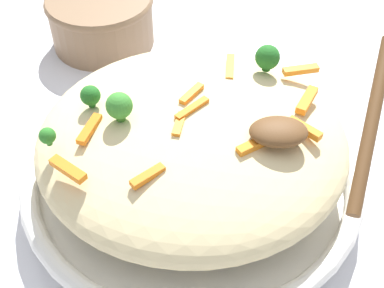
# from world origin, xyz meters

# --- Properties ---
(ground_plane) EXTENTS (2.40, 2.40, 0.00)m
(ground_plane) POSITION_xyz_m (0.00, 0.00, 0.00)
(ground_plane) COLOR silver
(serving_bowl) EXTENTS (0.38, 0.38, 0.05)m
(serving_bowl) POSITION_xyz_m (0.00, 0.00, 0.03)
(serving_bowl) COLOR white
(serving_bowl) RESTS_ON ground_plane
(pasta_mound) EXTENTS (0.33, 0.31, 0.08)m
(pasta_mound) POSITION_xyz_m (0.00, 0.00, 0.08)
(pasta_mound) COLOR beige
(pasta_mound) RESTS_ON serving_bowl
(carrot_piece_0) EXTENTS (0.02, 0.04, 0.01)m
(carrot_piece_0) POSITION_xyz_m (-0.10, -0.02, 0.12)
(carrot_piece_0) COLOR orange
(carrot_piece_0) RESTS_ON pasta_mound
(carrot_piece_1) EXTENTS (0.04, 0.03, 0.01)m
(carrot_piece_1) POSITION_xyz_m (-0.11, -0.07, 0.12)
(carrot_piece_1) COLOR orange
(carrot_piece_1) RESTS_ON pasta_mound
(carrot_piece_2) EXTENTS (0.04, 0.03, 0.01)m
(carrot_piece_2) POSITION_xyz_m (-0.00, -0.00, 0.12)
(carrot_piece_2) COLOR orange
(carrot_piece_2) RESTS_ON pasta_mound
(carrot_piece_3) EXTENTS (0.04, 0.02, 0.01)m
(carrot_piece_3) POSITION_xyz_m (0.12, 0.07, 0.12)
(carrot_piece_3) COLOR orange
(carrot_piece_3) RESTS_ON pasta_mound
(carrot_piece_4) EXTENTS (0.01, 0.03, 0.01)m
(carrot_piece_4) POSITION_xyz_m (-0.01, -0.02, 0.12)
(carrot_piece_4) COLOR orange
(carrot_piece_4) RESTS_ON pasta_mound
(carrot_piece_5) EXTENTS (0.03, 0.03, 0.01)m
(carrot_piece_5) POSITION_xyz_m (0.00, 0.02, 0.12)
(carrot_piece_5) COLOR orange
(carrot_piece_5) RESTS_ON pasta_mound
(carrot_piece_6) EXTENTS (0.01, 0.04, 0.01)m
(carrot_piece_6) POSITION_xyz_m (0.04, 0.08, 0.12)
(carrot_piece_6) COLOR orange
(carrot_piece_6) RESTS_ON pasta_mound
(carrot_piece_7) EXTENTS (0.03, 0.03, 0.01)m
(carrot_piece_7) POSITION_xyz_m (-0.04, -0.08, 0.12)
(carrot_piece_7) COLOR orange
(carrot_piece_7) RESTS_ON pasta_mound
(carrot_piece_8) EXTENTS (0.03, 0.03, 0.01)m
(carrot_piece_8) POSITION_xyz_m (0.11, -0.02, 0.12)
(carrot_piece_8) COLOR orange
(carrot_piece_8) RESTS_ON pasta_mound
(carrot_piece_9) EXTENTS (0.04, 0.03, 0.01)m
(carrot_piece_9) POSITION_xyz_m (0.06, -0.05, 0.12)
(carrot_piece_9) COLOR orange
(carrot_piece_9) RESTS_ON pasta_mound
(carrot_piece_10) EXTENTS (0.03, 0.04, 0.01)m
(carrot_piece_10) POSITION_xyz_m (0.12, 0.02, 0.12)
(carrot_piece_10) COLOR orange
(carrot_piece_10) RESTS_ON pasta_mound
(broccoli_floret_0) EXTENTS (0.02, 0.02, 0.02)m
(broccoli_floret_0) POSITION_xyz_m (-0.14, -0.04, 0.13)
(broccoli_floret_0) COLOR #296820
(broccoli_floret_0) RESTS_ON pasta_mound
(broccoli_floret_1) EXTENTS (0.03, 0.03, 0.03)m
(broccoli_floret_1) POSITION_xyz_m (0.08, 0.07, 0.13)
(broccoli_floret_1) COLOR #205B1C
(broccoli_floret_1) RESTS_ON pasta_mound
(broccoli_floret_2) EXTENTS (0.02, 0.02, 0.02)m
(broccoli_floret_2) POSITION_xyz_m (-0.10, 0.02, 0.13)
(broccoli_floret_2) COLOR #205B1C
(broccoli_floret_2) RESTS_ON pasta_mound
(broccoli_floret_3) EXTENTS (0.03, 0.03, 0.03)m
(broccoli_floret_3) POSITION_xyz_m (-0.07, -0.01, 0.14)
(broccoli_floret_3) COLOR #377928
(broccoli_floret_3) RESTS_ON pasta_mound
(serving_spoon) EXTENTS (0.13, 0.15, 0.09)m
(serving_spoon) POSITION_xyz_m (0.11, -0.05, 0.14)
(serving_spoon) COLOR brown
(serving_spoon) RESTS_ON pasta_mound
(companion_bowl) EXTENTS (0.16, 0.16, 0.08)m
(companion_bowl) POSITION_xyz_m (-0.13, 0.30, 0.04)
(companion_bowl) COLOR #8C6B4C
(companion_bowl) RESTS_ON ground_plane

